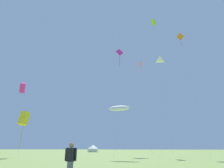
{
  "coord_description": "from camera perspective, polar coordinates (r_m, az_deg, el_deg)",
  "views": [
    {
      "loc": [
        6.01,
        -2.76,
        1.49
      ],
      "look_at": [
        0.0,
        32.0,
        13.8
      ],
      "focal_mm": 29.48,
      "sensor_mm": 36.0,
      "label": 1
    }
  ],
  "objects": [
    {
      "name": "kite_yellow_box",
      "position": [
        37.85,
        -25.63,
        -9.61
      ],
      "size": [
        1.19,
        1.66,
        7.91
      ],
      "color": "yellow",
      "rests_on": "ground"
    },
    {
      "name": "kite_magenta_box",
      "position": [
        41.98,
        -25.99,
        -1.05
      ],
      "size": [
        2.33,
        2.64,
        14.29
      ],
      "color": "#E02DA3",
      "rests_on": "ground"
    },
    {
      "name": "kite_pink_box",
      "position": [
        51.48,
        8.88,
        5.97
      ],
      "size": [
        1.96,
        1.54,
        24.12
      ],
      "color": "pink",
      "rests_on": "ground"
    },
    {
      "name": "kite_white_parafoil",
      "position": [
        29.93,
        2.26,
        -7.54
      ],
      "size": [
        3.65,
        1.78,
        8.19
      ],
      "color": "white",
      "rests_on": "ground"
    },
    {
      "name": "kite_white_delta",
      "position": [
        47.9,
        15.09,
        7.03
      ],
      "size": [
        3.84,
        3.27,
        23.62
      ],
      "color": "white",
      "rests_on": "ground"
    },
    {
      "name": "festival_tent_right",
      "position": [
        75.72,
        -5.89,
        -19.14
      ],
      "size": [
        4.14,
        4.14,
        2.69
      ],
      "color": "white",
      "rests_on": "ground"
    },
    {
      "name": "kite_orange_diamond",
      "position": [
        43.68,
        20.68,
        12.54
      ],
      "size": [
        2.45,
        2.32,
        25.44
      ],
      "color": "orange",
      "rests_on": "ground"
    },
    {
      "name": "kite_magenta_diamond",
      "position": [
        68.12,
        2.35,
        9.38
      ],
      "size": [
        2.73,
        1.88,
        36.19
      ],
      "color": "#E02DA3",
      "rests_on": "ground"
    },
    {
      "name": "kite_lime_box",
      "position": [
        60.36,
        12.72,
        18.11
      ],
      "size": [
        2.47,
        2.91,
        38.76
      ],
      "color": "#99DB2D",
      "rests_on": "ground"
    },
    {
      "name": "person_spectator",
      "position": [
        9.41,
        -12.81,
        -22.7
      ],
      "size": [
        0.57,
        0.28,
        1.73
      ],
      "color": "#565B66",
      "rests_on": "ground"
    }
  ]
}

